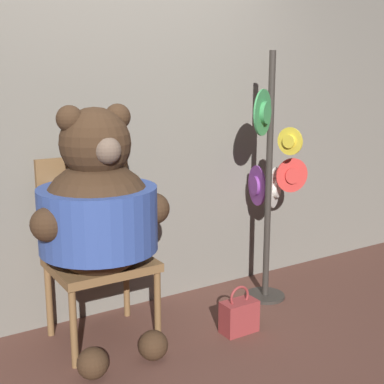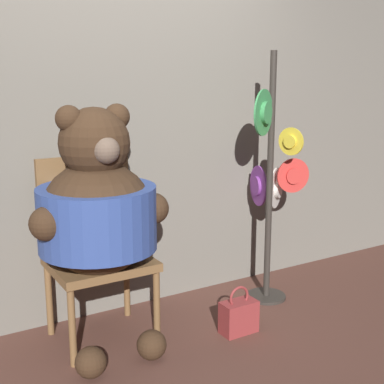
{
  "view_description": "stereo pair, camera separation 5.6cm",
  "coord_description": "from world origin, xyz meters",
  "px_view_note": "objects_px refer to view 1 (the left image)",
  "views": [
    {
      "loc": [
        -1.36,
        -2.58,
        1.58
      ],
      "look_at": [
        0.36,
        0.16,
        0.85
      ],
      "focal_mm": 50.0,
      "sensor_mm": 36.0,
      "label": 1
    },
    {
      "loc": [
        -1.31,
        -2.61,
        1.58
      ],
      "look_at": [
        0.36,
        0.16,
        0.85
      ],
      "focal_mm": 50.0,
      "sensor_mm": 36.0,
      "label": 2
    }
  ],
  "objects_px": {
    "chair": "(94,243)",
    "teddy_bear": "(99,211)",
    "hat_display_rack": "(270,183)",
    "handbag_on_ground": "(239,316)"
  },
  "relations": [
    {
      "from": "chair",
      "to": "teddy_bear",
      "type": "bearing_deg",
      "value": -101.44
    },
    {
      "from": "hat_display_rack",
      "to": "handbag_on_ground",
      "type": "height_order",
      "value": "hat_display_rack"
    },
    {
      "from": "hat_display_rack",
      "to": "handbag_on_ground",
      "type": "relative_size",
      "value": 5.64
    },
    {
      "from": "teddy_bear",
      "to": "hat_display_rack",
      "type": "bearing_deg",
      "value": 2.81
    },
    {
      "from": "handbag_on_ground",
      "to": "hat_display_rack",
      "type": "bearing_deg",
      "value": 34.36
    },
    {
      "from": "chair",
      "to": "hat_display_rack",
      "type": "relative_size",
      "value": 0.63
    },
    {
      "from": "hat_display_rack",
      "to": "chair",
      "type": "bearing_deg",
      "value": 174.79
    },
    {
      "from": "chair",
      "to": "teddy_bear",
      "type": "height_order",
      "value": "teddy_bear"
    },
    {
      "from": "chair",
      "to": "hat_display_rack",
      "type": "xyz_separation_m",
      "value": [
        1.25,
        -0.11,
        0.25
      ]
    },
    {
      "from": "teddy_bear",
      "to": "hat_display_rack",
      "type": "relative_size",
      "value": 0.82
    }
  ]
}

